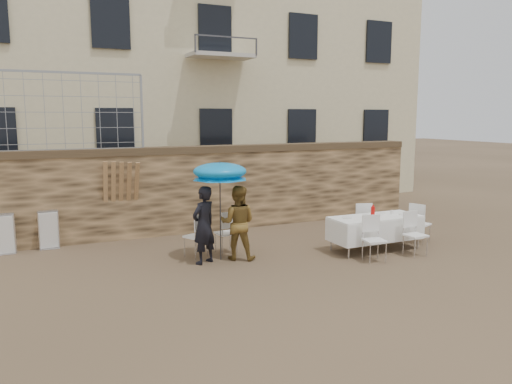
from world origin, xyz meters
name	(u,v)px	position (x,y,z in m)	size (l,w,h in m)	color
ground	(287,289)	(0.00, 0.00, 0.00)	(80.00, 80.00, 0.00)	brown
stone_wall	(198,190)	(0.00, 5.00, 1.10)	(13.00, 0.50, 2.20)	brown
chain_link_fence	(73,112)	(-3.00, 5.00, 3.10)	(3.20, 0.06, 1.80)	gray
man_suit	(204,225)	(-0.82, 2.10, 0.81)	(0.59, 0.39, 1.61)	black
woman_dress	(238,223)	(-0.07, 2.10, 0.79)	(0.77, 0.60, 1.58)	olive
umbrella	(220,174)	(-0.42, 2.20, 1.82)	(1.16, 1.16, 1.94)	#3F3F44
couple_chair_left	(196,235)	(-0.82, 2.65, 0.48)	(0.48, 0.48, 0.96)	white
couple_chair_right	(226,232)	(-0.12, 2.65, 0.48)	(0.48, 0.48, 0.96)	white
banquet_table	(376,218)	(3.05, 1.49, 0.73)	(2.10, 0.85, 0.78)	white
soda_bottle	(373,213)	(2.85, 1.34, 0.91)	(0.09, 0.09, 0.26)	red
table_chair_front_left	(375,239)	(2.45, 0.74, 0.48)	(0.48, 0.48, 0.96)	white
table_chair_front_right	(416,234)	(3.55, 0.74, 0.48)	(0.48, 0.48, 0.96)	white
table_chair_back	(361,222)	(3.25, 2.29, 0.48)	(0.48, 0.48, 0.96)	white
table_chair_side	(420,223)	(4.45, 1.59, 0.48)	(0.48, 0.48, 0.96)	white
chair_stack_left	(5,233)	(-4.59, 4.69, 0.46)	(0.46, 0.40, 0.92)	white
chair_stack_right	(49,229)	(-3.69, 4.69, 0.46)	(0.46, 0.32, 0.92)	white
wood_planks	(119,200)	(-2.09, 4.76, 1.00)	(0.70, 0.20, 2.00)	#A37749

